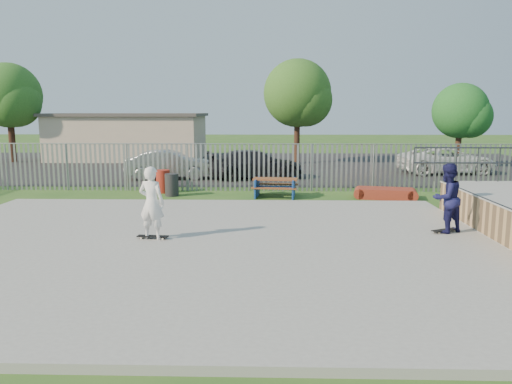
{
  "coord_description": "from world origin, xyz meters",
  "views": [
    {
      "loc": [
        1.85,
        -11.9,
        3.37
      ],
      "look_at": [
        1.47,
        2.0,
        1.1
      ],
      "focal_mm": 35.0,
      "sensor_mm": 36.0,
      "label": 1
    }
  ],
  "objects_px": {
    "car_white": "(447,160)",
    "funbox": "(385,193)",
    "trash_bin_red": "(163,181)",
    "car_silver": "(170,165)",
    "car_dark": "(255,164)",
    "tree_left": "(9,96)",
    "skater_white": "(152,203)",
    "skater_navy": "(447,198)",
    "trash_bin_grey": "(172,185)",
    "picnic_table": "(275,187)",
    "tree_mid": "(297,93)",
    "tree_right": "(460,111)"
  },
  "relations": [
    {
      "from": "car_white",
      "to": "skater_white",
      "type": "distance_m",
      "value": 19.37
    },
    {
      "from": "funbox",
      "to": "trash_bin_red",
      "type": "relative_size",
      "value": 2.27
    },
    {
      "from": "car_silver",
      "to": "tree_left",
      "type": "xyz_separation_m",
      "value": [
        -12.02,
        7.99,
        3.61
      ]
    },
    {
      "from": "car_white",
      "to": "car_dark",
      "type": "bearing_deg",
      "value": 95.67
    },
    {
      "from": "funbox",
      "to": "skater_navy",
      "type": "relative_size",
      "value": 1.16
    },
    {
      "from": "picnic_table",
      "to": "trash_bin_grey",
      "type": "relative_size",
      "value": 2.11
    },
    {
      "from": "picnic_table",
      "to": "car_white",
      "type": "bearing_deg",
      "value": 44.83
    },
    {
      "from": "funbox",
      "to": "trash_bin_red",
      "type": "xyz_separation_m",
      "value": [
        -8.93,
        1.18,
        0.27
      ]
    },
    {
      "from": "funbox",
      "to": "car_white",
      "type": "relative_size",
      "value": 0.42
    },
    {
      "from": "tree_right",
      "to": "picnic_table",
      "type": "bearing_deg",
      "value": -136.28
    },
    {
      "from": "car_silver",
      "to": "skater_navy",
      "type": "bearing_deg",
      "value": -147.2
    },
    {
      "from": "car_white",
      "to": "funbox",
      "type": "bearing_deg",
      "value": 140.4
    },
    {
      "from": "funbox",
      "to": "tree_mid",
      "type": "height_order",
      "value": "tree_mid"
    },
    {
      "from": "car_dark",
      "to": "skater_navy",
      "type": "distance_m",
      "value": 12.82
    },
    {
      "from": "tree_right",
      "to": "car_white",
      "type": "bearing_deg",
      "value": -119.34
    },
    {
      "from": "funbox",
      "to": "car_silver",
      "type": "height_order",
      "value": "car_silver"
    },
    {
      "from": "car_silver",
      "to": "skater_white",
      "type": "relative_size",
      "value": 2.33
    },
    {
      "from": "tree_right",
      "to": "trash_bin_grey",
      "type": "bearing_deg",
      "value": -145.37
    },
    {
      "from": "car_silver",
      "to": "car_dark",
      "type": "xyz_separation_m",
      "value": [
        4.24,
        0.28,
        -0.01
      ]
    },
    {
      "from": "trash_bin_red",
      "to": "car_silver",
      "type": "relative_size",
      "value": 0.22
    },
    {
      "from": "car_dark",
      "to": "car_white",
      "type": "xyz_separation_m",
      "value": [
        10.26,
        2.27,
        0.01
      ]
    },
    {
      "from": "trash_bin_grey",
      "to": "tree_left",
      "type": "relative_size",
      "value": 0.14
    },
    {
      "from": "picnic_table",
      "to": "tree_mid",
      "type": "xyz_separation_m",
      "value": [
        1.52,
        12.67,
        4.08
      ]
    },
    {
      "from": "funbox",
      "to": "car_white",
      "type": "distance_m",
      "value": 9.33
    },
    {
      "from": "trash_bin_grey",
      "to": "funbox",
      "type": "bearing_deg",
      "value": -2.4
    },
    {
      "from": "car_white",
      "to": "tree_mid",
      "type": "distance_m",
      "value": 10.05
    },
    {
      "from": "car_white",
      "to": "tree_right",
      "type": "relative_size",
      "value": 1.03
    },
    {
      "from": "trash_bin_grey",
      "to": "tree_left",
      "type": "bearing_deg",
      "value": 135.32
    },
    {
      "from": "car_dark",
      "to": "tree_mid",
      "type": "relative_size",
      "value": 0.74
    },
    {
      "from": "funbox",
      "to": "tree_mid",
      "type": "bearing_deg",
      "value": 113.73
    },
    {
      "from": "funbox",
      "to": "car_dark",
      "type": "relative_size",
      "value": 0.44
    },
    {
      "from": "skater_navy",
      "to": "car_silver",
      "type": "bearing_deg",
      "value": -77.95
    },
    {
      "from": "skater_white",
      "to": "tree_left",
      "type": "bearing_deg",
      "value": -40.14
    },
    {
      "from": "funbox",
      "to": "skater_white",
      "type": "distance_m",
      "value": 10.24
    },
    {
      "from": "car_silver",
      "to": "car_dark",
      "type": "height_order",
      "value": "car_silver"
    },
    {
      "from": "tree_mid",
      "to": "car_dark",
      "type": "bearing_deg",
      "value": -108.37
    },
    {
      "from": "car_white",
      "to": "picnic_table",
      "type": "bearing_deg",
      "value": 122.19
    },
    {
      "from": "tree_right",
      "to": "skater_white",
      "type": "bearing_deg",
      "value": -128.65
    },
    {
      "from": "trash_bin_grey",
      "to": "skater_navy",
      "type": "height_order",
      "value": "skater_navy"
    },
    {
      "from": "car_dark",
      "to": "car_silver",
      "type": "bearing_deg",
      "value": 79.3
    },
    {
      "from": "car_silver",
      "to": "tree_right",
      "type": "xyz_separation_m",
      "value": [
        16.17,
        5.51,
        2.62
      ]
    },
    {
      "from": "car_dark",
      "to": "car_white",
      "type": "distance_m",
      "value": 10.5
    },
    {
      "from": "trash_bin_red",
      "to": "tree_left",
      "type": "relative_size",
      "value": 0.15
    },
    {
      "from": "trash_bin_grey",
      "to": "trash_bin_red",
      "type": "bearing_deg",
      "value": 122.3
    },
    {
      "from": "car_silver",
      "to": "skater_white",
      "type": "distance_m",
      "value": 12.39
    },
    {
      "from": "picnic_table",
      "to": "car_silver",
      "type": "bearing_deg",
      "value": 141.83
    },
    {
      "from": "picnic_table",
      "to": "trash_bin_red",
      "type": "height_order",
      "value": "trash_bin_red"
    },
    {
      "from": "funbox",
      "to": "trash_bin_grey",
      "type": "relative_size",
      "value": 2.41
    },
    {
      "from": "car_dark",
      "to": "tree_left",
      "type": "distance_m",
      "value": 18.36
    },
    {
      "from": "skater_navy",
      "to": "tree_left",
      "type": "bearing_deg",
      "value": -70.07
    }
  ]
}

